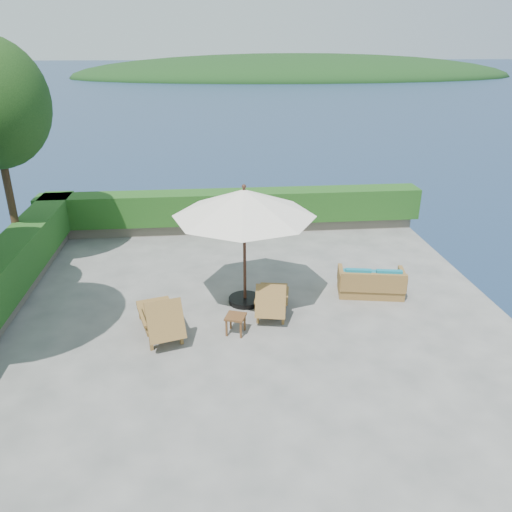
{
  "coord_description": "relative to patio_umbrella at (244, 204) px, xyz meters",
  "views": [
    {
      "loc": [
        -0.76,
        -10.09,
        5.77
      ],
      "look_at": [
        0.3,
        0.8,
        1.1
      ],
      "focal_mm": 35.0,
      "sensor_mm": 36.0,
      "label": 1
    }
  ],
  "objects": [
    {
      "name": "hedge_far",
      "position": [
        -0.01,
        5.05,
        -1.63
      ],
      "size": [
        12.4,
        0.9,
        1.0
      ],
      "primitive_type": "cube",
      "color": "#154012",
      "rests_on": "planter_wall_far"
    },
    {
      "name": "ground",
      "position": [
        -0.01,
        -0.55,
        -2.48
      ],
      "size": [
        12.0,
        12.0,
        0.0
      ],
      "primitive_type": "plane",
      "color": "gray",
      "rests_on": "ground"
    },
    {
      "name": "ocean",
      "position": [
        -0.01,
        -0.55,
        -5.48
      ],
      "size": [
        600.0,
        600.0,
        0.0
      ],
      "primitive_type": "plane",
      "color": "#152641",
      "rests_on": "ground"
    },
    {
      "name": "planter_wall_far",
      "position": [
        -0.01,
        5.05,
        -2.3
      ],
      "size": [
        12.0,
        0.6,
        0.36
      ],
      "primitive_type": "cube",
      "color": "#686253",
      "rests_on": "ground"
    },
    {
      "name": "patio_umbrella",
      "position": [
        0.0,
        0.0,
        0.0
      ],
      "size": [
        3.61,
        3.61,
        2.93
      ],
      "rotation": [
        0.0,
        0.0,
        -0.11
      ],
      "color": "black",
      "rests_on": "ground"
    },
    {
      "name": "wicker_loveseat",
      "position": [
        3.13,
        0.1,
        -2.17
      ],
      "size": [
        1.72,
        1.09,
        0.79
      ],
      "rotation": [
        0.0,
        0.0,
        -0.18
      ],
      "color": "#9A6838",
      "rests_on": "ground"
    },
    {
      "name": "lounge_right",
      "position": [
        0.57,
        -0.6,
        -2.08
      ],
      "size": [
        0.96,
        1.72,
        0.94
      ],
      "rotation": [
        0.0,
        0.0,
        -0.19
      ],
      "color": "#9A6838",
      "rests_on": "ground"
    },
    {
      "name": "offshore_island",
      "position": [
        24.99,
        139.45,
        -5.48
      ],
      "size": [
        126.0,
        57.6,
        12.6
      ],
      "primitive_type": "ellipsoid",
      "color": "black",
      "rests_on": "ocean"
    },
    {
      "name": "side_table",
      "position": [
        -0.31,
        -1.37,
        -2.12
      ],
      "size": [
        0.52,
        0.52,
        0.43
      ],
      "rotation": [
        0.0,
        0.0,
        -0.33
      ],
      "color": "brown",
      "rests_on": "ground"
    },
    {
      "name": "lounge_left",
      "position": [
        -1.89,
        -1.28,
        -2.04
      ],
      "size": [
        1.2,
        1.94,
        1.04
      ],
      "rotation": [
        0.0,
        0.0,
        0.28
      ],
      "color": "#9A6838",
      "rests_on": "ground"
    },
    {
      "name": "foundation",
      "position": [
        -0.01,
        -0.55,
        -4.03
      ],
      "size": [
        12.0,
        12.0,
        3.0
      ],
      "primitive_type": "cube",
      "color": "#514840",
      "rests_on": "ocean"
    }
  ]
}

